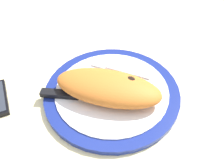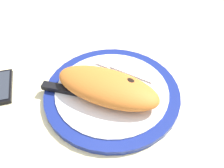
{
  "view_description": "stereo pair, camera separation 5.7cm",
  "coord_description": "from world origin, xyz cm",
  "px_view_note": "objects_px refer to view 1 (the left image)",
  "views": [
    {
      "loc": [
        -19.53,
        34.39,
        44.22
      ],
      "look_at": [
        0.0,
        0.0,
        3.68
      ],
      "focal_mm": 38.76,
      "sensor_mm": 36.0,
      "label": 1
    },
    {
      "loc": [
        -24.23,
        31.25,
        44.22
      ],
      "look_at": [
        0.0,
        0.0,
        3.68
      ],
      "focal_mm": 38.76,
      "sensor_mm": 36.0,
      "label": 2
    }
  ],
  "objects_px": {
    "fork": "(115,69)",
    "plate": "(112,92)",
    "calzone": "(107,87)",
    "knife": "(73,95)"
  },
  "relations": [
    {
      "from": "calzone",
      "to": "fork",
      "type": "distance_m",
      "value": 0.09
    },
    {
      "from": "fork",
      "to": "knife",
      "type": "relative_size",
      "value": 0.76
    },
    {
      "from": "calzone",
      "to": "knife",
      "type": "bearing_deg",
      "value": 34.49
    },
    {
      "from": "plate",
      "to": "calzone",
      "type": "bearing_deg",
      "value": 85.12
    },
    {
      "from": "plate",
      "to": "knife",
      "type": "distance_m",
      "value": 0.1
    },
    {
      "from": "calzone",
      "to": "fork",
      "type": "height_order",
      "value": "calzone"
    },
    {
      "from": "plate",
      "to": "fork",
      "type": "height_order",
      "value": "fork"
    },
    {
      "from": "fork",
      "to": "plate",
      "type": "bearing_deg",
      "value": 114.28
    },
    {
      "from": "calzone",
      "to": "knife",
      "type": "xyz_separation_m",
      "value": [
        0.07,
        0.05,
        -0.02
      ]
    },
    {
      "from": "plate",
      "to": "fork",
      "type": "bearing_deg",
      "value": -65.72
    }
  ]
}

